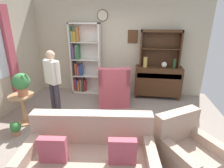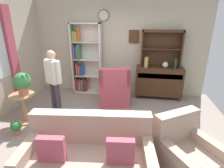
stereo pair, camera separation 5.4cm
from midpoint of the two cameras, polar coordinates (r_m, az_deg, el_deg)
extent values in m
cube|color=gray|center=(3.90, -1.57, -14.32)|extent=(5.40, 4.60, 0.02)
cube|color=#BCB299|center=(5.38, 2.59, 11.63)|extent=(5.00, 0.06, 2.80)
cylinder|color=beige|center=(5.34, -2.36, 21.07)|extent=(0.28, 0.03, 0.28)
torus|color=#382314|center=(5.34, -2.36, 21.07)|extent=(0.31, 0.02, 0.31)
cube|color=#4C2D19|center=(5.26, 7.30, 14.83)|extent=(0.28, 0.03, 0.36)
cube|color=#B24756|center=(5.01, -28.85, 7.98)|extent=(0.08, 0.24, 2.30)
cube|color=brown|center=(3.62, 0.76, -17.08)|extent=(2.40, 1.94, 0.01)
cube|color=silver|center=(5.58, -12.02, 7.87)|extent=(0.04, 0.30, 2.10)
cube|color=silver|center=(5.33, -3.27, 7.72)|extent=(0.04, 0.30, 2.10)
cube|color=silver|center=(5.32, -8.29, 18.72)|extent=(0.90, 0.30, 0.04)
cube|color=silver|center=(5.75, -7.26, -2.26)|extent=(0.90, 0.30, 0.04)
cube|color=silver|center=(5.57, -7.32, 8.14)|extent=(0.90, 0.01, 2.10)
cube|color=silver|center=(5.57, -7.50, 2.74)|extent=(0.86, 0.30, 0.02)
cube|color=#B22D33|center=(5.78, -11.12, -0.44)|extent=(0.04, 0.14, 0.30)
cube|color=#B22D33|center=(5.75, -10.77, 0.01)|extent=(0.03, 0.16, 0.40)
cube|color=#284C8C|center=(5.75, -10.42, -0.21)|extent=(0.03, 0.11, 0.36)
cube|color=gold|center=(5.74, -10.01, -0.46)|extent=(0.04, 0.11, 0.31)
cube|color=#B22D33|center=(5.72, -9.59, -0.25)|extent=(0.04, 0.17, 0.36)
cube|color=gray|center=(5.71, -9.21, -0.31)|extent=(0.04, 0.14, 0.35)
cube|color=#337247|center=(5.70, -8.82, -0.35)|extent=(0.03, 0.23, 0.35)
cube|color=#3F3833|center=(5.67, -8.43, -0.06)|extent=(0.04, 0.21, 0.41)
cube|color=#B22D33|center=(5.67, -7.93, -0.39)|extent=(0.04, 0.12, 0.35)
cube|color=silver|center=(5.44, -7.74, 7.82)|extent=(0.86, 0.30, 0.02)
cube|color=#3F3833|center=(5.61, -11.50, 4.93)|extent=(0.04, 0.23, 0.41)
cube|color=#3F3833|center=(5.60, -11.12, 4.93)|extent=(0.03, 0.10, 0.41)
cube|color=#CC7233|center=(5.60, -10.77, 4.64)|extent=(0.03, 0.17, 0.35)
cube|color=#B22D33|center=(5.58, -10.42, 4.63)|extent=(0.02, 0.12, 0.35)
cube|color=#CC7233|center=(5.58, -10.04, 4.25)|extent=(0.03, 0.20, 0.28)
cube|color=#723F7F|center=(5.56, -9.71, 4.50)|extent=(0.02, 0.22, 0.33)
cube|color=#284C8C|center=(5.56, -9.38, 4.30)|extent=(0.04, 0.16, 0.29)
cube|color=#284C8C|center=(5.53, -8.99, 4.66)|extent=(0.04, 0.11, 0.37)
cube|color=silver|center=(5.36, -8.00, 13.10)|extent=(0.86, 0.30, 0.02)
cube|color=#284C8C|center=(5.51, -11.89, 9.78)|extent=(0.03, 0.17, 0.37)
cube|color=#723F7F|center=(5.49, -11.48, 9.96)|extent=(0.03, 0.22, 0.40)
cube|color=#337247|center=(5.49, -11.12, 9.66)|extent=(0.02, 0.12, 0.34)
cube|color=gray|center=(5.47, -10.79, 10.03)|extent=(0.04, 0.10, 0.41)
cube|color=#337247|center=(5.47, -10.40, 9.35)|extent=(0.02, 0.19, 0.28)
cube|color=#337247|center=(5.44, -10.09, 10.15)|extent=(0.04, 0.23, 0.44)
cube|color=#337247|center=(5.44, -12.32, 15.37)|extent=(0.03, 0.18, 0.44)
cube|color=gray|center=(5.44, -11.95, 14.62)|extent=(0.02, 0.16, 0.29)
cube|color=gold|center=(5.43, -11.67, 14.73)|extent=(0.02, 0.18, 0.31)
cube|color=gold|center=(5.42, -11.24, 14.62)|extent=(0.04, 0.18, 0.28)
cube|color=gold|center=(5.40, -10.85, 14.74)|extent=(0.03, 0.16, 0.30)
cube|color=#3F3833|center=(5.39, -10.51, 14.81)|extent=(0.02, 0.18, 0.32)
cube|color=#CC7233|center=(5.38, -10.24, 15.32)|extent=(0.03, 0.19, 0.41)
cube|color=#422816|center=(5.32, 14.97, 0.98)|extent=(1.30, 0.45, 0.82)
cube|color=#422816|center=(5.29, 8.21, -3.98)|extent=(0.06, 0.06, 0.10)
cube|color=#422816|center=(5.42, 21.02, -4.58)|extent=(0.06, 0.06, 0.10)
cube|color=#422816|center=(5.61, 8.30, -2.53)|extent=(0.06, 0.06, 0.10)
cube|color=#422816|center=(5.74, 20.38, -3.14)|extent=(0.06, 0.06, 0.10)
cube|color=#352012|center=(5.05, 15.39, 2.37)|extent=(1.20, 0.01, 0.14)
cube|color=#422816|center=(5.15, 9.84, 11.21)|extent=(0.04, 0.26, 1.00)
cube|color=#422816|center=(5.27, 21.62, 10.31)|extent=(0.04, 0.26, 1.00)
cube|color=#422816|center=(5.13, 16.32, 15.98)|extent=(1.10, 0.26, 0.06)
cube|color=#422816|center=(5.18, 15.81, 10.81)|extent=(1.06, 0.26, 0.02)
cube|color=#422816|center=(5.31, 15.67, 11.03)|extent=(1.10, 0.01, 1.00)
cylinder|color=tan|center=(5.06, 11.19, 6.83)|extent=(0.11, 0.11, 0.28)
ellipsoid|color=beige|center=(5.14, 16.97, 5.88)|extent=(0.15, 0.15, 0.17)
cylinder|color=#194223|center=(5.14, 19.94, 6.16)|extent=(0.07, 0.07, 0.27)
cube|color=tan|center=(2.82, -6.91, -24.74)|extent=(1.88, 1.04, 0.42)
cube|color=tan|center=(2.79, -6.18, -13.43)|extent=(1.81, 0.40, 0.48)
cube|color=tan|center=(3.00, -24.01, -21.17)|extent=(0.23, 0.86, 0.60)
cube|color=tan|center=(2.76, 11.88, -23.73)|extent=(0.23, 0.86, 0.60)
cube|color=#B74C5B|center=(2.58, -18.23, -19.17)|extent=(0.37, 0.14, 0.36)
cube|color=#B74C5B|center=(2.44, 3.39, -20.76)|extent=(0.37, 0.14, 0.36)
cube|color=white|center=(2.66, -6.38, -9.08)|extent=(0.38, 0.22, 0.00)
cube|color=tan|center=(3.11, 23.38, -21.81)|extent=(1.06, 1.06, 0.40)
cube|color=tan|center=(3.01, 20.35, -12.43)|extent=(0.72, 0.56, 0.48)
cube|color=tan|center=(2.88, 19.09, -23.05)|extent=(0.55, 0.73, 0.55)
cube|color=tan|center=(3.26, 27.44, -18.63)|extent=(0.55, 0.73, 0.55)
cube|color=#B74C5B|center=(4.92, 1.03, -3.63)|extent=(0.91, 0.93, 0.42)
cube|color=#B74C5B|center=(4.45, 1.24, 1.00)|extent=(0.80, 0.34, 0.63)
cube|color=#B74C5B|center=(4.49, 5.57, 2.34)|extent=(0.15, 0.29, 0.44)
cube|color=#B74C5B|center=(4.46, -3.15, 2.28)|extent=(0.15, 0.29, 0.44)
cylinder|color=#A87F56|center=(4.28, -26.58, -3.23)|extent=(0.52, 0.52, 0.03)
cylinder|color=#A87F56|center=(4.41, -25.91, -7.22)|extent=(0.08, 0.08, 0.64)
cylinder|color=#A87F56|center=(4.55, -25.32, -10.64)|extent=(0.36, 0.36, 0.03)
cylinder|color=#AD6B4C|center=(4.22, -26.09, -2.03)|extent=(0.21, 0.21, 0.16)
sphere|color=#387F42|center=(4.15, -26.57, 0.87)|extent=(0.35, 0.35, 0.35)
ellipsoid|color=#387F42|center=(4.07, -25.19, 1.36)|extent=(0.10, 0.06, 0.25)
ellipsoid|color=#387F42|center=(4.02, -26.11, 1.01)|extent=(0.10, 0.06, 0.25)
cylinder|color=#AD6B4C|center=(4.17, -27.71, -13.44)|extent=(0.12, 0.12, 0.10)
sphere|color=#2D6B33|center=(4.10, -28.01, -11.89)|extent=(0.20, 0.20, 0.20)
ellipsoid|color=#2D6B33|center=(4.10, -29.08, -11.70)|extent=(0.06, 0.04, 0.14)
ellipsoid|color=#2D6B33|center=(4.13, -28.92, -11.46)|extent=(0.06, 0.04, 0.14)
ellipsoid|color=#2D6B33|center=(4.15, -27.95, -11.10)|extent=(0.06, 0.04, 0.14)
cylinder|color=#38333D|center=(4.49, -17.79, -4.29)|extent=(0.16, 0.16, 0.82)
cylinder|color=#38333D|center=(4.35, -16.50, -4.96)|extent=(0.16, 0.16, 0.82)
cube|color=silver|center=(4.20, -18.09, 3.73)|extent=(0.39, 0.35, 0.52)
sphere|color=tan|center=(4.11, -18.66, 8.81)|extent=(0.27, 0.27, 0.20)
cylinder|color=silver|center=(4.37, -19.68, 4.54)|extent=(0.11, 0.11, 0.48)
cylinder|color=silver|center=(4.01, -16.44, 3.55)|extent=(0.11, 0.11, 0.48)
cube|color=#422816|center=(3.27, 1.84, -13.02)|extent=(0.80, 0.50, 0.03)
cube|color=#422816|center=(3.28, -5.47, -17.56)|extent=(0.05, 0.05, 0.39)
cube|color=#422816|center=(3.20, 8.20, -18.77)|extent=(0.05, 0.05, 0.39)
cube|color=#422816|center=(3.63, -3.70, -13.39)|extent=(0.05, 0.05, 0.39)
cube|color=#422816|center=(3.56, 8.40, -14.33)|extent=(0.05, 0.05, 0.39)
cube|color=#723F7F|center=(3.24, 1.27, -12.88)|extent=(0.17, 0.13, 0.02)
cube|color=#337247|center=(3.23, 1.54, -12.39)|extent=(0.20, 0.12, 0.03)
camera|label=1|loc=(0.03, -89.57, 0.16)|focal=28.57mm
camera|label=2|loc=(0.03, 90.43, -0.16)|focal=28.57mm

